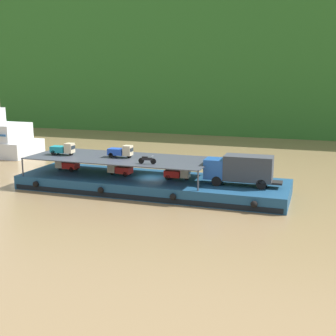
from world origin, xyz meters
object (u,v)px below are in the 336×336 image
mini_truck_lower_aft (120,169)px  mini_truck_lower_mid (178,173)px  cargo_barge (151,184)px  mini_truck_lower_stern (67,165)px  covered_lorry (240,169)px  mini_truck_upper_mid (121,151)px  motorcycle_upper_port (147,160)px  mini_truck_upper_stern (63,149)px

mini_truck_lower_aft → mini_truck_lower_mid: bearing=0.8°
cargo_barge → mini_truck_lower_stern: (-10.75, 0.33, 1.44)m
covered_lorry → mini_truck_lower_aft: (-13.55, 0.29, -1.00)m
covered_lorry → mini_truck_lower_mid: size_ratio=2.83×
cargo_barge → mini_truck_upper_mid: bearing=178.0°
mini_truck_lower_mid → mini_truck_lower_aft: bearing=-179.2°
mini_truck_lower_aft → covered_lorry: bearing=-1.2°
mini_truck_lower_stern → motorcycle_upper_port: (11.16, -2.60, 1.74)m
mini_truck_lower_mid → mini_truck_upper_mid: size_ratio=1.01×
mini_truck_upper_stern → covered_lorry: bearing=0.7°
mini_truck_lower_aft → mini_truck_upper_stern: (-6.79, -0.54, 2.00)m
motorcycle_upper_port → covered_lorry: bearing=12.0°
covered_lorry → motorcycle_upper_port: (-9.34, -1.99, 0.74)m
mini_truck_lower_aft → mini_truck_upper_mid: bearing=39.7°
cargo_barge → covered_lorry: bearing=-1.6°
mini_truck_lower_stern → mini_truck_lower_mid: (13.74, -0.23, 0.00)m
covered_lorry → mini_truck_lower_stern: 20.54m
mini_truck_upper_stern → cargo_barge: bearing=2.9°
motorcycle_upper_port → cargo_barge: bearing=100.4°
mini_truck_upper_mid → motorcycle_upper_port: 4.73m
cargo_barge → mini_truck_upper_mid: (-3.64, 0.13, 3.44)m
cargo_barge → mini_truck_upper_stern: (-10.58, -0.54, 3.44)m
cargo_barge → mini_truck_upper_mid: mini_truck_upper_mid is taller
mini_truck_lower_mid → mini_truck_upper_stern: (-13.58, -0.64, 2.00)m
cargo_barge → mini_truck_lower_mid: mini_truck_lower_mid is taller
covered_lorry → motorcycle_upper_port: size_ratio=4.15×
mini_truck_lower_mid → cargo_barge: bearing=-178.1°
mini_truck_lower_mid → mini_truck_upper_stern: bearing=-177.3°
mini_truck_upper_stern → mini_truck_upper_mid: bearing=5.5°
cargo_barge → motorcycle_upper_port: 3.93m
cargo_barge → mini_truck_lower_mid: size_ratio=10.58×
mini_truck_lower_mid → mini_truck_upper_mid: bearing=179.8°
covered_lorry → motorcycle_upper_port: bearing=-168.0°
covered_lorry → mini_truck_upper_stern: 20.36m
mini_truck_lower_stern → covered_lorry: bearing=-1.7°
mini_truck_lower_mid → mini_truck_upper_mid: mini_truck_upper_mid is taller
mini_truck_lower_stern → mini_truck_lower_mid: size_ratio=1.00×
mini_truck_lower_aft → mini_truck_upper_stern: 7.10m
covered_lorry → mini_truck_upper_mid: mini_truck_upper_mid is taller
cargo_barge → covered_lorry: covered_lorry is taller
mini_truck_lower_stern → mini_truck_lower_mid: 13.74m
covered_lorry → mini_truck_lower_mid: bearing=176.8°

